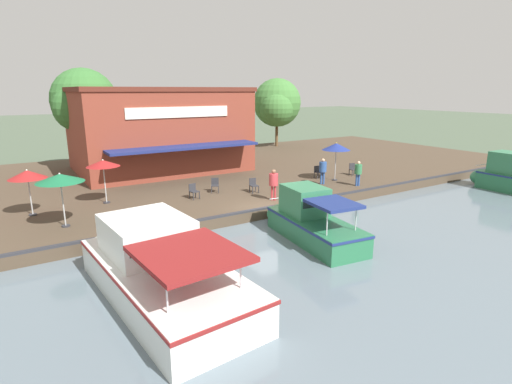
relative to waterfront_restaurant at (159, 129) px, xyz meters
name	(u,v)px	position (x,y,z in m)	size (l,w,h in m)	color
ground_plane	(270,220)	(13.48, 1.14, -3.66)	(220.00, 220.00, 0.00)	#4C5B47
quay_deck	(187,176)	(2.48, 1.14, -3.36)	(22.00, 56.00, 0.60)	#4C3D2D
quay_edge_fender	(269,207)	(13.38, 1.14, -3.01)	(0.20, 50.40, 0.10)	#2D2D33
waterfront_restaurant	(159,129)	(0.00, 0.00, 0.00)	(10.71, 12.04, 6.12)	brown
patio_umbrella_mid_patio_left	(103,164)	(7.89, -5.75, -0.90)	(1.73, 1.73, 2.39)	#B7B7B7
patio_umbrella_back_row	(60,178)	(10.92, -8.16, -0.85)	(2.01, 2.01, 2.45)	#B7B7B7
patio_umbrella_by_entrance	(336,147)	(10.27, 8.58, -0.78)	(1.86, 1.86, 2.56)	#B7B7B7
patio_umbrella_far_corner	(27,175)	(8.25, -9.29, -1.04)	(1.72, 1.72, 2.28)	#B7B7B7
cafe_chair_back_row_seat	(254,185)	(10.16, 2.19, -2.59)	(0.48, 0.48, 0.85)	#2D2D33
cafe_chair_facing_river	(215,184)	(8.88, 0.28, -2.59)	(0.59, 0.59, 0.85)	#2D2D33
cafe_chair_beside_entrance	(353,169)	(9.69, 10.84, -2.59)	(0.53, 0.53, 0.85)	#2D2D33
cafe_chair_far_corner_seat	(194,190)	(9.58, -1.39, -2.59)	(0.51, 0.51, 0.85)	#2D2D33
cafe_chair_under_first_umbrella	(318,171)	(9.13, 8.06, -2.59)	(0.48, 0.48, 0.85)	#2D2D33
person_mid_patio	(358,171)	(12.24, 8.70, -2.08)	(0.45, 0.45, 1.59)	#2D5193
person_at_quay_edge	(274,181)	(12.21, 2.22, -1.97)	(0.49, 0.49, 1.73)	#B23338
person_near_entrance	(323,168)	(10.68, 7.12, -2.01)	(0.48, 0.48, 1.68)	#2D5193
motorboat_fourth_along	(512,177)	(17.05, 17.79, -2.67)	(5.70, 2.27, 2.52)	#287047
motorboat_second_along	(307,220)	(16.54, 1.10, -2.79)	(6.37, 2.67, 2.27)	#287047
motorboat_far_downstream	(153,264)	(17.64, -6.33, -2.74)	(9.06, 3.72, 2.36)	white
tree_upstream_bank	(277,104)	(-5.58, 14.84, 1.42)	(5.32, 5.07, 7.15)	brown
tree_downstream_bank	(82,103)	(-3.95, -4.56, 1.92)	(5.21, 4.96, 7.60)	brown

